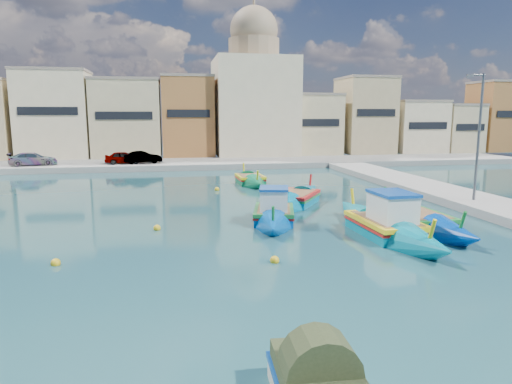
{
  "coord_description": "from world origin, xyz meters",
  "views": [
    {
      "loc": [
        -0.51,
        -18.44,
        5.6
      ],
      "look_at": [
        4.0,
        6.0,
        1.4
      ],
      "focal_mm": 32.0,
      "sensor_mm": 36.0,
      "label": 1
    }
  ],
  "objects_px": {
    "church_block": "(254,93)",
    "luzzu_turquoise_cabin": "(386,227)",
    "quay_street_lamp": "(478,137)",
    "luzzu_green": "(250,180)",
    "luzzu_blue_cabin": "(274,215)",
    "luzzu_blue_south": "(418,222)",
    "luzzu_cyan_mid": "(296,200)"
  },
  "relations": [
    {
      "from": "quay_street_lamp",
      "to": "luzzu_green",
      "type": "height_order",
      "value": "quay_street_lamp"
    },
    {
      "from": "luzzu_turquoise_cabin",
      "to": "quay_street_lamp",
      "type": "bearing_deg",
      "value": 31.43
    },
    {
      "from": "quay_street_lamp",
      "to": "luzzu_green",
      "type": "distance_m",
      "value": 17.46
    },
    {
      "from": "luzzu_turquoise_cabin",
      "to": "luzzu_cyan_mid",
      "type": "bearing_deg",
      "value": 104.76
    },
    {
      "from": "luzzu_turquoise_cabin",
      "to": "luzzu_green",
      "type": "relative_size",
      "value": 1.33
    },
    {
      "from": "church_block",
      "to": "luzzu_turquoise_cabin",
      "type": "distance_m",
      "value": 39.79
    },
    {
      "from": "luzzu_turquoise_cabin",
      "to": "luzzu_green",
      "type": "xyz_separation_m",
      "value": [
        -3.52,
        17.32,
        -0.14
      ]
    },
    {
      "from": "luzzu_blue_cabin",
      "to": "luzzu_blue_south",
      "type": "distance_m",
      "value": 7.35
    },
    {
      "from": "luzzu_blue_cabin",
      "to": "luzzu_blue_south",
      "type": "height_order",
      "value": "luzzu_blue_cabin"
    },
    {
      "from": "church_block",
      "to": "quay_street_lamp",
      "type": "relative_size",
      "value": 2.39
    },
    {
      "from": "luzzu_blue_cabin",
      "to": "luzzu_green",
      "type": "xyz_separation_m",
      "value": [
        1.05,
        13.62,
        -0.09
      ]
    },
    {
      "from": "luzzu_blue_cabin",
      "to": "luzzu_turquoise_cabin",
      "type": "bearing_deg",
      "value": -38.94
    },
    {
      "from": "church_block",
      "to": "luzzu_turquoise_cabin",
      "type": "relative_size",
      "value": 1.83
    },
    {
      "from": "quay_street_lamp",
      "to": "luzzu_blue_cabin",
      "type": "bearing_deg",
      "value": -174.24
    },
    {
      "from": "church_block",
      "to": "luzzu_blue_south",
      "type": "height_order",
      "value": "church_block"
    },
    {
      "from": "luzzu_turquoise_cabin",
      "to": "luzzu_blue_south",
      "type": "bearing_deg",
      "value": 25.97
    },
    {
      "from": "luzzu_turquoise_cabin",
      "to": "luzzu_green",
      "type": "height_order",
      "value": "luzzu_turquoise_cabin"
    },
    {
      "from": "luzzu_cyan_mid",
      "to": "luzzu_blue_south",
      "type": "distance_m",
      "value": 8.27
    },
    {
      "from": "quay_street_lamp",
      "to": "luzzu_turquoise_cabin",
      "type": "bearing_deg",
      "value": -148.57
    },
    {
      "from": "church_block",
      "to": "luzzu_cyan_mid",
      "type": "xyz_separation_m",
      "value": [
        -2.83,
        -30.87,
        -8.13
      ]
    },
    {
      "from": "church_block",
      "to": "luzzu_turquoise_cabin",
      "type": "xyz_separation_m",
      "value": [
        -0.7,
        -38.97,
        -8.01
      ]
    },
    {
      "from": "church_block",
      "to": "luzzu_green",
      "type": "xyz_separation_m",
      "value": [
        -4.22,
        -21.66,
        -8.14
      ]
    },
    {
      "from": "luzzu_blue_cabin",
      "to": "luzzu_green",
      "type": "height_order",
      "value": "luzzu_blue_cabin"
    },
    {
      "from": "quay_street_lamp",
      "to": "luzzu_cyan_mid",
      "type": "xyz_separation_m",
      "value": [
        -10.28,
        3.13,
        -4.06
      ]
    },
    {
      "from": "luzzu_turquoise_cabin",
      "to": "luzzu_blue_cabin",
      "type": "bearing_deg",
      "value": 141.06
    },
    {
      "from": "luzzu_cyan_mid",
      "to": "luzzu_green",
      "type": "height_order",
      "value": "luzzu_cyan_mid"
    },
    {
      "from": "church_block",
      "to": "luzzu_turquoise_cabin",
      "type": "height_order",
      "value": "church_block"
    },
    {
      "from": "luzzu_blue_cabin",
      "to": "luzzu_green",
      "type": "distance_m",
      "value": 13.66
    },
    {
      "from": "luzzu_blue_south",
      "to": "luzzu_blue_cabin",
      "type": "bearing_deg",
      "value": 159.56
    },
    {
      "from": "quay_street_lamp",
      "to": "luzzu_cyan_mid",
      "type": "distance_m",
      "value": 11.48
    },
    {
      "from": "luzzu_turquoise_cabin",
      "to": "luzzu_blue_south",
      "type": "height_order",
      "value": "luzzu_turquoise_cabin"
    },
    {
      "from": "luzzu_cyan_mid",
      "to": "luzzu_turquoise_cabin",
      "type": "bearing_deg",
      "value": -75.24
    }
  ]
}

